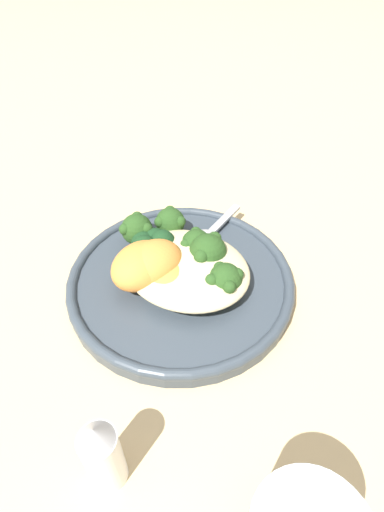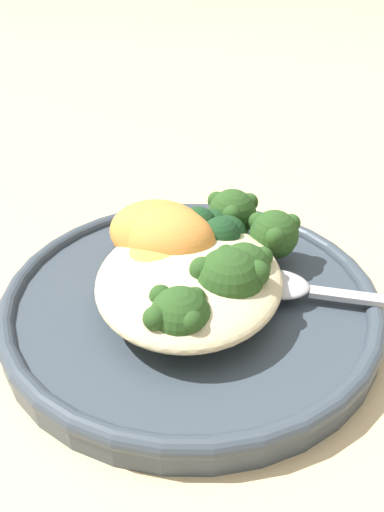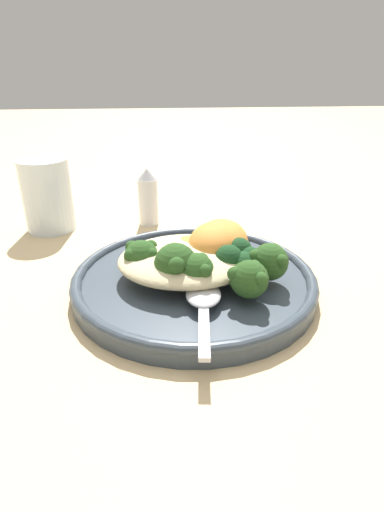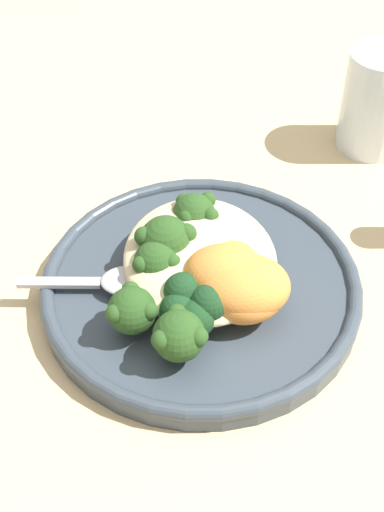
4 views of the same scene
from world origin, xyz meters
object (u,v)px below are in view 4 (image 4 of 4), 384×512
object	(u,v)px
kale_tuft	(194,304)
water_glass	(377,101)
sweet_potato_chunk_1	(229,277)
sweet_potato_chunk_3	(227,269)
broccoli_stalk_1	(176,246)
broccoli_stalk_4	(186,327)
plate	(201,286)
broccoli_stalk_0	(202,222)
sweet_potato_chunk_0	(245,297)
spoon	(119,281)
quinoa_mound	(201,257)
sweet_potato_chunk_2	(243,286)
broccoli_stalk_3	(154,302)
broccoli_stalk_2	(174,265)

from	to	relation	value
kale_tuft	water_glass	size ratio (longest dim) A/B	0.51
sweet_potato_chunk_1	sweet_potato_chunk_3	bearing A→B (deg)	175.33
broccoli_stalk_1	broccoli_stalk_4	bearing A→B (deg)	116.76
plate	broccoli_stalk_0	xyz separation A→B (m)	(-0.05, 0.00, 0.03)
plate	sweet_potato_chunk_0	xyz separation A→B (m)	(0.04, 0.03, 0.03)
spoon	quinoa_mound	bearing A→B (deg)	-164.94
sweet_potato_chunk_2	sweet_potato_chunk_1	bearing A→B (deg)	-137.33
sweet_potato_chunk_1	kale_tuft	size ratio (longest dim) A/B	1.32
sweet_potato_chunk_0	kale_tuft	bearing A→B (deg)	-86.54
broccoli_stalk_1	sweet_potato_chunk_1	world-z (taller)	sweet_potato_chunk_1
sweet_potato_chunk_1	broccoli_stalk_1	bearing A→B (deg)	-138.03
broccoli_stalk_3	sweet_potato_chunk_1	distance (m)	0.06
broccoli_stalk_0	sweet_potato_chunk_0	bearing A→B (deg)	176.49
broccoli_stalk_4	water_glass	bearing A→B (deg)	173.18
sweet_potato_chunk_3	broccoli_stalk_2	bearing A→B (deg)	-100.60
broccoli_stalk_4	water_glass	xyz separation A→B (m)	(-0.25, 0.21, 0.01)
sweet_potato_chunk_3	plate	bearing A→B (deg)	-110.63
broccoli_stalk_3	sweet_potato_chunk_1	bearing A→B (deg)	164.11
broccoli_stalk_0	broccoli_stalk_3	size ratio (longest dim) A/B	0.80
quinoa_mound	broccoli_stalk_4	world-z (taller)	broccoli_stalk_4
broccoli_stalk_1	sweet_potato_chunk_2	distance (m)	0.07
sweet_potato_chunk_0	broccoli_stalk_0	bearing A→B (deg)	-165.60
sweet_potato_chunk_2	sweet_potato_chunk_3	bearing A→B (deg)	-163.68
sweet_potato_chunk_0	plate	bearing A→B (deg)	-146.20
broccoli_stalk_3	sweet_potato_chunk_0	xyz separation A→B (m)	(0.00, 0.07, 0.00)
broccoli_stalk_1	quinoa_mound	bearing A→B (deg)	-178.63
broccoli_stalk_3	sweet_potato_chunk_2	size ratio (longest dim) A/B	1.53
broccoli_stalk_3	broccoli_stalk_0	bearing A→B (deg)	-147.38
broccoli_stalk_2	broccoli_stalk_3	xyz separation A→B (m)	(0.04, -0.02, -0.00)
sweet_potato_chunk_1	quinoa_mound	bearing A→B (deg)	-150.85
spoon	sweet_potato_chunk_2	bearing A→B (deg)	167.61
quinoa_mound	plate	bearing A→B (deg)	0.32
sweet_potato_chunk_1	water_glass	bearing A→B (deg)	140.43
broccoli_stalk_0	water_glass	xyz separation A→B (m)	(-0.14, 0.19, 0.01)
plate	sweet_potato_chunk_3	distance (m)	0.03
plate	water_glass	world-z (taller)	water_glass
sweet_potato_chunk_3	water_glass	world-z (taller)	water_glass
sweet_potato_chunk_2	sweet_potato_chunk_3	world-z (taller)	sweet_potato_chunk_2
plate	water_glass	distance (m)	0.27
broccoli_stalk_3	water_glass	world-z (taller)	water_glass
plate	quinoa_mound	world-z (taller)	quinoa_mound
broccoli_stalk_0	sweet_potato_chunk_1	size ratio (longest dim) A/B	1.28
broccoli_stalk_1	sweet_potato_chunk_1	xyz separation A→B (m)	(0.04, 0.04, 0.00)
quinoa_mound	spoon	bearing A→B (deg)	-81.40
broccoli_stalk_0	spoon	size ratio (longest dim) A/B	0.78
broccoli_stalk_0	kale_tuft	distance (m)	0.09
sweet_potato_chunk_2	sweet_potato_chunk_0	bearing A→B (deg)	5.53
broccoli_stalk_0	water_glass	distance (m)	0.24
sweet_potato_chunk_1	water_glass	distance (m)	0.27
broccoli_stalk_0	sweet_potato_chunk_3	xyz separation A→B (m)	(0.05, 0.01, -0.00)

